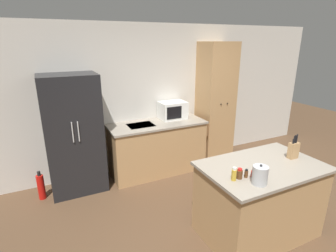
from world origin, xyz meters
TOP-DOWN VIEW (x-y plane):
  - ground_plane at (0.00, 0.00)m, footprint 14.00×14.00m
  - wall_back at (0.00, 2.33)m, footprint 7.20×0.06m
  - refrigerator at (-1.57, 1.99)m, footprint 0.83×0.65m
  - back_counter at (-0.18, 1.97)m, footprint 1.71×0.70m
  - pantry_cabinet at (1.09, 2.03)m, footprint 0.61×0.56m
  - kitchen_island at (0.27, -0.07)m, footprint 1.42×0.91m
  - microwave at (0.19, 2.10)m, footprint 0.48×0.37m
  - knife_block at (0.74, -0.08)m, footprint 0.12×0.07m
  - spice_bottle_tall_dark at (-0.02, -0.23)m, footprint 0.06×0.06m
  - spice_bottle_short_red at (-0.10, -0.20)m, footprint 0.04×0.04m
  - spice_bottle_amber_oil at (-0.26, -0.19)m, footprint 0.05×0.05m
  - spice_bottle_green_herb at (-0.18, -0.19)m, footprint 0.06×0.06m
  - kettle at (-0.07, -0.36)m, footprint 0.16×0.16m
  - fire_extinguisher at (-2.13, 1.91)m, footprint 0.10×0.10m

SIDE VIEW (x-z plane):
  - ground_plane at x=0.00m, z-range 0.00..0.00m
  - fire_extinguisher at x=-2.13m, z-range -0.03..0.43m
  - kitchen_island at x=0.27m, z-range 0.00..0.93m
  - back_counter at x=-0.18m, z-range 0.00..0.94m
  - refrigerator at x=-1.57m, z-range 0.00..1.85m
  - spice_bottle_tall_dark at x=-0.02m, z-range 0.93..1.01m
  - spice_bottle_short_red at x=-0.10m, z-range 0.93..1.02m
  - spice_bottle_green_herb at x=-0.18m, z-range 0.93..1.04m
  - spice_bottle_amber_oil at x=-0.26m, z-range 0.93..1.07m
  - kettle at x=-0.07m, z-range 0.92..1.14m
  - knife_block at x=0.74m, z-range 0.89..1.19m
  - microwave at x=0.19m, z-range 0.93..1.25m
  - pantry_cabinet at x=1.09m, z-range 0.00..2.29m
  - wall_back at x=0.00m, z-range 0.00..2.60m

